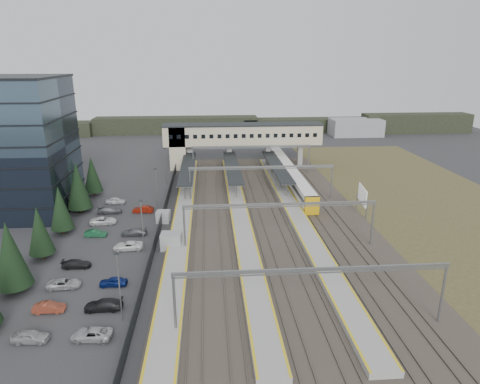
{
  "coord_description": "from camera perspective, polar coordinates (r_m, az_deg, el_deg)",
  "views": [
    {
      "loc": [
        1.79,
        -65.92,
        27.42
      ],
      "look_at": [
        7.26,
        7.66,
        4.0
      ],
      "focal_mm": 32.0,
      "sensor_mm": 36.0,
      "label": 1
    }
  ],
  "objects": [
    {
      "name": "billboard",
      "position": [
        79.96,
        16.0,
        -0.52
      ],
      "size": [
        0.88,
        6.04,
        5.17
      ],
      "color": "slate",
      "rests_on": "ground"
    },
    {
      "name": "scrub_east",
      "position": [
        87.45,
        25.66,
        -2.45
      ],
      "size": [
        34.0,
        120.0,
        0.06
      ],
      "color": "#423C1F",
      "rests_on": "ground"
    },
    {
      "name": "rail_corridor",
      "position": [
        76.31,
        1.71,
        -3.22
      ],
      "size": [
        34.0,
        90.0,
        0.92
      ],
      "color": "#312D26",
      "rests_on": "ground"
    },
    {
      "name": "treeline_far",
      "position": [
        161.58,
        3.67,
        8.87
      ],
      "size": [
        170.0,
        19.0,
        7.0
      ],
      "color": "black",
      "rests_on": "ground"
    },
    {
      "name": "fence",
      "position": [
        76.13,
        -10.25,
        -2.99
      ],
      "size": [
        0.08,
        90.0,
        2.0
      ],
      "color": "#26282B",
      "rests_on": "ground"
    },
    {
      "name": "car_park",
      "position": [
        65.49,
        -17.76,
        -7.46
      ],
      "size": [
        10.49,
        44.32,
        1.29
      ],
      "color": "#97999C",
      "rests_on": "ground"
    },
    {
      "name": "footbridge",
      "position": [
        109.82,
        -1.11,
        7.39
      ],
      "size": [
        40.4,
        6.4,
        11.2
      ],
      "color": "#C5BB94",
      "rests_on": "ground"
    },
    {
      "name": "train",
      "position": [
        102.78,
        6.1,
        3.12
      ],
      "size": [
        2.62,
        54.82,
        3.3
      ],
      "color": "white",
      "rests_on": "ground"
    },
    {
      "name": "relay_cabin_near",
      "position": [
        64.67,
        -9.13,
        -6.48
      ],
      "size": [
        3.19,
        2.44,
        2.53
      ],
      "color": "gray",
      "rests_on": "ground"
    },
    {
      "name": "lampposts",
      "position": [
        71.7,
        -11.87,
        -1.56
      ],
      "size": [
        0.5,
        53.25,
        8.07
      ],
      "color": "slate",
      "rests_on": "ground"
    },
    {
      "name": "relay_cabin_far",
      "position": [
        75.15,
        -10.2,
        -3.24
      ],
      "size": [
        2.44,
        2.11,
        2.05
      ],
      "color": "gray",
      "rests_on": "ground"
    },
    {
      "name": "canopies",
      "position": [
        95.99,
        -1.01,
        3.44
      ],
      "size": [
        23.1,
        30.0,
        3.28
      ],
      "color": "black",
      "rests_on": "ground"
    },
    {
      "name": "gantries",
      "position": [
        72.89,
        3.99,
        0.47
      ],
      "size": [
        28.4,
        62.28,
        7.17
      ],
      "color": "slate",
      "rests_on": "ground"
    },
    {
      "name": "conifer_row",
      "position": [
        70.19,
        -23.83,
        -2.72
      ],
      "size": [
        4.42,
        49.82,
        9.5
      ],
      "color": "black",
      "rests_on": "ground"
    },
    {
      "name": "ground",
      "position": [
        71.42,
        -5.38,
        -5.05
      ],
      "size": [
        220.0,
        220.0,
        0.0
      ],
      "primitive_type": "plane",
      "color": "#2B2B2D",
      "rests_on": "ground"
    }
  ]
}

